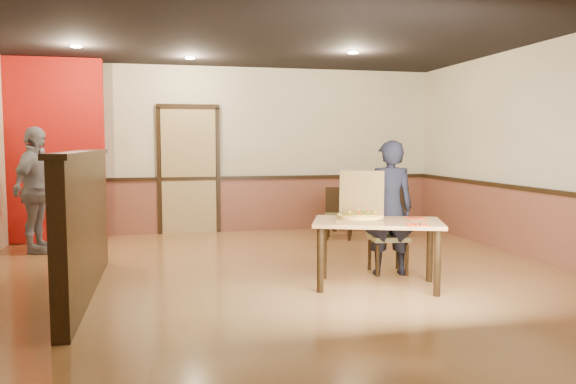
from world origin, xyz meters
name	(u,v)px	position (x,y,z in m)	size (l,w,h in m)	color
floor	(276,278)	(0.00, 0.00, 0.00)	(7.00, 7.00, 0.00)	#B87E47
ceiling	(276,24)	(0.00, 0.00, 2.80)	(7.00, 7.00, 0.00)	black
wall_back	(236,150)	(0.00, 3.50, 1.40)	(7.00, 7.00, 0.00)	beige
wall_right	(553,153)	(3.50, 0.00, 1.40)	(7.00, 7.00, 0.00)	beige
wainscot_back	(236,205)	(0.00, 3.47, 0.45)	(7.00, 0.04, 0.90)	brown
chair_rail_back	(236,178)	(0.00, 3.45, 0.92)	(7.00, 0.06, 0.06)	black
wainscot_right	(547,229)	(3.47, 0.00, 0.45)	(0.04, 7.00, 0.90)	brown
chair_rail_right	(547,191)	(3.45, 0.00, 0.92)	(0.06, 7.00, 0.06)	black
back_door	(189,171)	(-0.80, 3.46, 1.05)	(0.90, 0.06, 2.10)	tan
booth_partition	(85,222)	(-2.00, -0.20, 0.74)	(0.20, 3.10, 1.44)	black
red_accent_panel	(49,151)	(-2.90, 3.00, 1.40)	(1.60, 0.20, 2.78)	#B0120C
spot_a	(76,46)	(-2.30, 1.80, 2.78)	(0.14, 0.14, 0.02)	beige
spot_b	(190,58)	(-0.80, 2.50, 2.78)	(0.14, 0.14, 0.02)	beige
spot_c	(353,52)	(1.40, 1.50, 2.78)	(0.14, 0.14, 0.02)	beige
main_table	(377,231)	(0.97, -0.59, 0.60)	(1.50, 1.16, 0.71)	#BA834E
diner_chair	(387,233)	(1.34, 0.05, 0.46)	(0.46, 0.46, 0.85)	olive
side_chair_left	(339,211)	(1.46, 2.29, 0.46)	(0.53, 0.53, 0.84)	olive
side_chair_right	(393,210)	(2.39, 2.29, 0.45)	(0.41, 0.41, 0.82)	olive
side_table	(354,202)	(1.93, 2.90, 0.51)	(0.77, 0.77, 0.68)	#BA834E
diner	(389,208)	(1.31, -0.08, 0.78)	(0.57, 0.37, 1.55)	black
passerby	(36,190)	(-2.94, 2.18, 0.87)	(1.02, 0.43, 1.75)	gray
pizza_box	(361,214)	(0.80, -0.52, 0.77)	(0.66, 0.71, 0.51)	brown
pizza	(360,216)	(0.79, -0.57, 0.76)	(0.48, 0.48, 0.03)	#E8B554
napkin_near	(417,225)	(1.24, -0.98, 0.71)	(0.26, 0.26, 0.01)	red
napkin_far	(416,218)	(1.44, -0.52, 0.71)	(0.21, 0.21, 0.01)	red
condiment	(356,188)	(1.98, 2.96, 0.76)	(0.06, 0.06, 0.15)	brown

